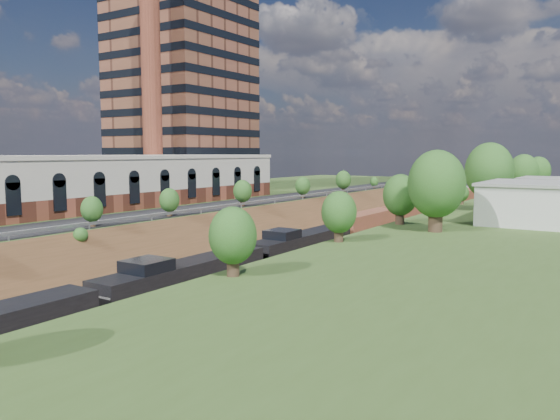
{
  "coord_description": "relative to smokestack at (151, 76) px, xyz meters",
  "views": [
    {
      "loc": [
        32.08,
        -10.1,
        12.32
      ],
      "look_at": [
        -0.49,
        40.45,
        6.0
      ],
      "focal_mm": 35.0,
      "sensor_mm": 36.0,
      "label": 1
    }
  ],
  "objects": [
    {
      "name": "platform_left",
      "position": [
        3.0,
        4.0,
        -22.5
      ],
      "size": [
        44.0,
        180.0,
        5.0
      ],
      "primitive_type": "cube",
      "color": "#3C5723",
      "rests_on": "ground"
    },
    {
      "name": "tree_left_crest",
      "position": [
        24.2,
        -36.0,
        -17.96
      ],
      "size": [
        2.45,
        2.45,
        3.55
      ],
      "color": "#473323",
      "rests_on": "platform_left"
    },
    {
      "name": "white_building_near",
      "position": [
        59.5,
        -4.0,
        -18.0
      ],
      "size": [
        9.0,
        12.0,
        4.0
      ],
      "primitive_type": "cube",
      "color": "silver",
      "rests_on": "platform_right"
    },
    {
      "name": "white_building_far",
      "position": [
        59.0,
        18.0,
        -18.2
      ],
      "size": [
        8.0,
        10.0,
        3.6
      ],
      "primitive_type": "cube",
      "color": "silver",
      "rests_on": "platform_right"
    },
    {
      "name": "overpass",
      "position": [
        36.0,
        66.0,
        -20.08
      ],
      "size": [
        24.5,
        8.3,
        7.4
      ],
      "color": "gray",
      "rests_on": "ground"
    },
    {
      "name": "highrise_tower",
      "position": [
        -8.0,
        16.0,
        7.88
      ],
      "size": [
        22.0,
        22.0,
        53.9
      ],
      "color": "brown",
      "rests_on": "platform_left"
    },
    {
      "name": "road",
      "position": [
        20.5,
        4.0,
        -19.95
      ],
      "size": [
        8.0,
        180.0,
        0.1
      ],
      "primitive_type": "cube",
      "color": "black",
      "rests_on": "platform_left"
    },
    {
      "name": "smokestack",
      "position": [
        0.0,
        0.0,
        0.0
      ],
      "size": [
        3.2,
        3.2,
        40.0
      ],
      "primitive_type": "cylinder",
      "color": "brown",
      "rests_on": "platform_left"
    },
    {
      "name": "guardrail",
      "position": [
        24.6,
        3.8,
        -19.45
      ],
      "size": [
        0.1,
        171.0,
        0.7
      ],
      "color": "#99999E",
      "rests_on": "platform_left"
    },
    {
      "name": "embankment_left",
      "position": [
        25.0,
        4.0,
        -25.0
      ],
      "size": [
        10.0,
        180.0,
        10.0
      ],
      "primitive_type": "cube",
      "rotation": [
        0.0,
        0.79,
        0.0
      ],
      "color": "brown",
      "rests_on": "ground"
    },
    {
      "name": "tree_right_large",
      "position": [
        53.0,
        -16.0,
        -15.62
      ],
      "size": [
        5.25,
        5.25,
        7.61
      ],
      "color": "#473323",
      "rests_on": "platform_right"
    },
    {
      "name": "embankment_right",
      "position": [
        47.0,
        4.0,
        -25.0
      ],
      "size": [
        10.0,
        180.0,
        10.0
      ],
      "primitive_type": "cube",
      "rotation": [
        0.0,
        0.79,
        0.0
      ],
      "color": "brown",
      "rests_on": "ground"
    },
    {
      "name": "rail_left_track",
      "position": [
        33.4,
        4.0,
        -24.91
      ],
      "size": [
        1.58,
        180.0,
        0.18
      ],
      "primitive_type": "cube",
      "color": "gray",
      "rests_on": "ground"
    },
    {
      "name": "commercial_building",
      "position": [
        8.0,
        -18.0,
        -16.49
      ],
      "size": [
        14.3,
        62.3,
        7.0
      ],
      "color": "brown",
      "rests_on": "platform_left"
    },
    {
      "name": "rail_right_track",
      "position": [
        38.6,
        4.0,
        -24.91
      ],
      "size": [
        1.58,
        180.0,
        0.18
      ],
      "primitive_type": "cube",
      "color": "gray",
      "rests_on": "ground"
    },
    {
      "name": "freight_train",
      "position": [
        38.6,
        31.75,
        -22.46
      ],
      "size": [
        2.91,
        179.51,
        4.55
      ],
      "color": "black",
      "rests_on": "ground"
    }
  ]
}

